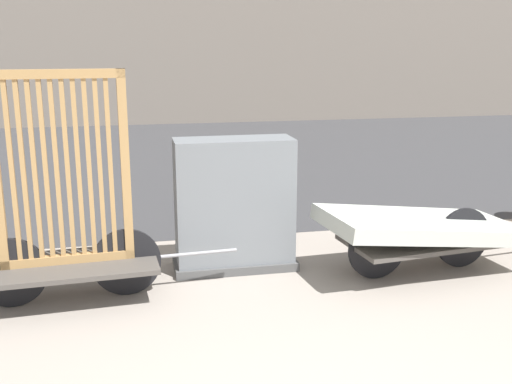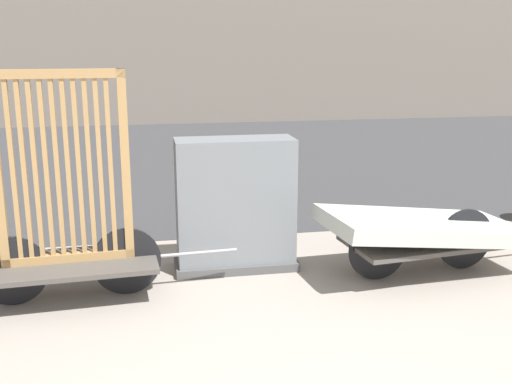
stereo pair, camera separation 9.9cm
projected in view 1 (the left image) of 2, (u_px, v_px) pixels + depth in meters
road_strip at (188, 157)px, 11.22m from camera, size 56.00×9.80×0.01m
bike_cart_with_bedframe at (67, 224)px, 4.79m from camera, size 2.13×0.82×1.87m
bike_cart_with_mattress at (422, 229)px, 5.46m from camera, size 2.36×1.06×0.63m
utility_cabinet at (234, 209)px, 5.54m from camera, size 1.14×0.48×1.23m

